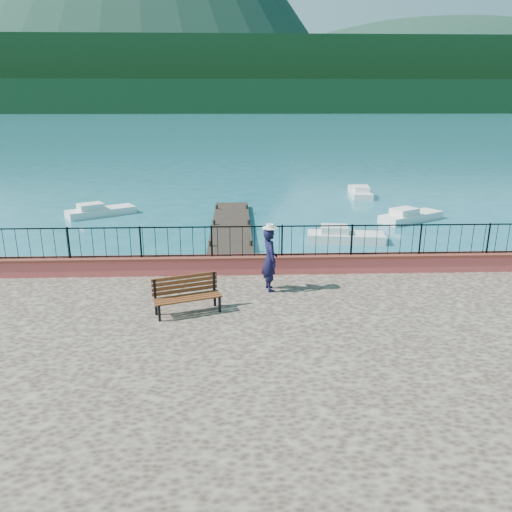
{
  "coord_description": "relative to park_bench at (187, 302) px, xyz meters",
  "views": [
    {
      "loc": [
        -1.72,
        -11.31,
        6.44
      ],
      "look_at": [
        -1.18,
        2.0,
        2.3
      ],
      "focal_mm": 35.0,
      "sensor_mm": 36.0,
      "label": 1
    }
  ],
  "objects": [
    {
      "name": "companion_hill",
      "position": [
        223.01,
        559.35,
        -1.49
      ],
      "size": [
        448.0,
        384.0,
        180.0
      ],
      "primitive_type": "ellipsoid",
      "color": "#142D23",
      "rests_on": "ground"
    },
    {
      "name": "boat_3",
      "position": [
        -6.69,
        17.21,
        -1.09
      ],
      "size": [
        3.98,
        3.17,
        0.8
      ],
      "primitive_type": "cube",
      "rotation": [
        0.0,
        0.0,
        0.56
      ],
      "color": "silver",
      "rests_on": "ground"
    },
    {
      "name": "parapet",
      "position": [
        3.01,
        3.05,
        -0.0
      ],
      "size": [
        28.0,
        0.46,
        0.58
      ],
      "primitive_type": "cube",
      "color": "#C84849",
      "rests_on": "promenade"
    },
    {
      "name": "boat_1",
      "position": [
        6.5,
        10.89,
        -1.09
      ],
      "size": [
        3.78,
        1.8,
        0.8
      ],
      "primitive_type": "cube",
      "rotation": [
        0.0,
        0.0,
        -0.14
      ],
      "color": "silver",
      "rests_on": "ground"
    },
    {
      "name": "far_forest",
      "position": [
        3.01,
        299.35,
        7.51
      ],
      "size": [
        900.0,
        60.0,
        18.0
      ],
      "primitive_type": "cube",
      "color": "black",
      "rests_on": "ground"
    },
    {
      "name": "hat",
      "position": [
        2.22,
        1.56,
        1.61
      ],
      "size": [
        0.44,
        0.44,
        0.12
      ],
      "primitive_type": "cylinder",
      "color": "white",
      "rests_on": "person"
    },
    {
      "name": "person",
      "position": [
        2.22,
        1.56,
        0.63
      ],
      "size": [
        0.57,
        0.75,
        1.84
      ],
      "primitive_type": "imported",
      "rotation": [
        0.0,
        0.0,
        1.79
      ],
      "color": "black",
      "rests_on": "promenade"
    },
    {
      "name": "dock",
      "position": [
        1.01,
        11.35,
        -1.34
      ],
      "size": [
        2.0,
        16.0,
        0.3
      ],
      "primitive_type": "cube",
      "color": "#2D231C",
      "rests_on": "ground"
    },
    {
      "name": "railing",
      "position": [
        3.01,
        3.05,
        0.76
      ],
      "size": [
        27.0,
        0.05,
        0.95
      ],
      "primitive_type": "cube",
      "color": "black",
      "rests_on": "parapet"
    },
    {
      "name": "park_bench",
      "position": [
        0.0,
        0.0,
        0.0
      ],
      "size": [
        1.82,
        1.11,
        0.96
      ],
      "rotation": [
        0.0,
        0.0,
        0.34
      ],
      "color": "black",
      "rests_on": "promenade"
    },
    {
      "name": "boat_5",
      "position": [
        10.15,
        23.09,
        -1.09
      ],
      "size": [
        1.78,
        4.38,
        0.8
      ],
      "primitive_type": "cube",
      "rotation": [
        0.0,
        0.0,
        1.46
      ],
      "color": "silver",
      "rests_on": "ground"
    },
    {
      "name": "ground",
      "position": [
        3.01,
        -0.65,
        -1.49
      ],
      "size": [
        2000.0,
        2000.0,
        0.0
      ],
      "primitive_type": "plane",
      "color": "#19596B",
      "rests_on": "ground"
    },
    {
      "name": "foothills",
      "position": [
        3.01,
        359.35,
        20.51
      ],
      "size": [
        900.0,
        120.0,
        44.0
      ],
      "primitive_type": "cube",
      "color": "black",
      "rests_on": "ground"
    },
    {
      "name": "boat_2",
      "position": [
        11.13,
        15.14,
        -1.09
      ],
      "size": [
        4.08,
        3.15,
        0.8
      ],
      "primitive_type": "cube",
      "rotation": [
        0.0,
        0.0,
        0.54
      ],
      "color": "silver",
      "rests_on": "ground"
    }
  ]
}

